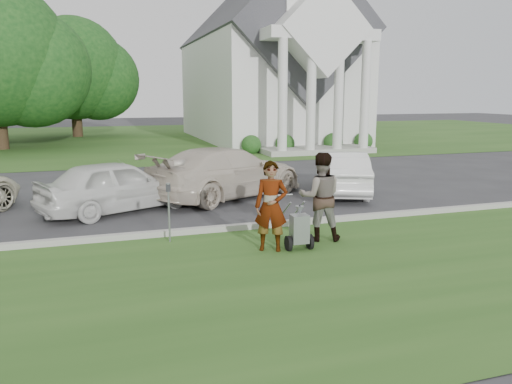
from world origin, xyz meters
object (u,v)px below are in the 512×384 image
striping_cart (299,230)px  car_d (341,172)px  tree_back (74,73)px  car_b (117,186)px  person_right (320,197)px  person_left (271,207)px  car_c (227,172)px  church (268,54)px  parking_meter_near (169,205)px

striping_cart → car_d: size_ratio=0.26×
tree_back → car_b: bearing=-86.1°
tree_back → striping_cart: 32.04m
striping_cart → person_right: bearing=38.3°
striping_cart → person_left: person_left is taller
car_c → person_left: bearing=146.8°
person_right → car_c: bearing=-64.4°
tree_back → person_left: bearing=-81.4°
striping_cart → car_c: car_c is taller
tree_back → car_d: (8.98, -26.05, -4.03)m
tree_back → person_left: size_ratio=5.11×
tree_back → person_right: 31.57m
person_right → car_b: 5.98m
person_right → car_c: person_right is taller
person_left → car_d: size_ratio=0.44×
church → tree_back: church is taller
car_d → tree_back: bearing=-49.2°
person_right → parking_meter_near: (-3.24, 0.85, -0.14)m
person_right → car_d: person_right is taller
person_left → car_b: size_ratio=0.44×
striping_cart → car_b: 5.93m
parking_meter_near → car_d: 7.32m
person_right → church: bearing=-89.2°
church → person_right: size_ratio=12.23×
church → parking_meter_near: (-10.24, -23.05, -5.10)m
car_c → parking_meter_near: bearing=123.0°
tree_back → car_d: bearing=-71.0°
person_right → person_left: bearing=34.2°
tree_back → striping_cart: size_ratio=8.64×
car_d → person_left: bearing=72.0°
tree_back → parking_meter_near: bearing=-84.7°
person_right → car_d: size_ratio=0.47×
person_left → parking_meter_near: person_left is taller
parking_meter_near → car_b: bearing=105.5°
church → striping_cart: bearing=-107.5°
person_right → car_c: (-0.78, 5.28, -0.19)m
church → parking_meter_near: size_ratio=18.00×
person_left → person_right: bearing=41.6°
church → car_b: (-11.19, -19.63, -5.21)m
church → car_b: size_ratio=5.60×
parking_meter_near → car_c: 5.06m
tree_back → person_right: (6.00, -30.77, -3.74)m
parking_meter_near → car_d: (6.21, 3.87, -0.15)m
tree_back → car_c: (5.22, -25.50, -3.93)m
car_d → person_right: bearing=79.6°
car_c → car_d: bearing=-126.4°
striping_cart → person_right: person_right is taller
church → person_right: bearing=-106.3°
tree_back → church: bearing=-27.8°
church → car_c: (-7.79, -18.62, -5.14)m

